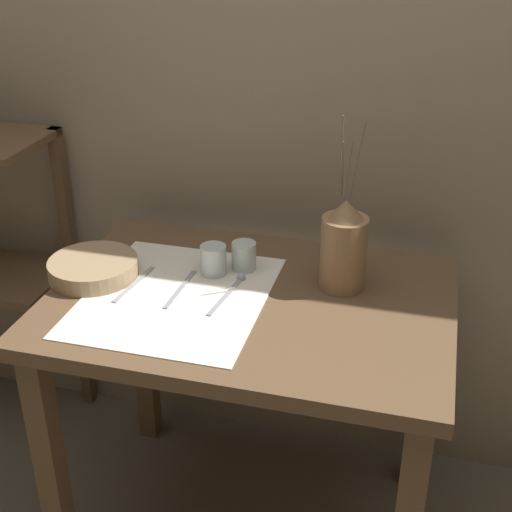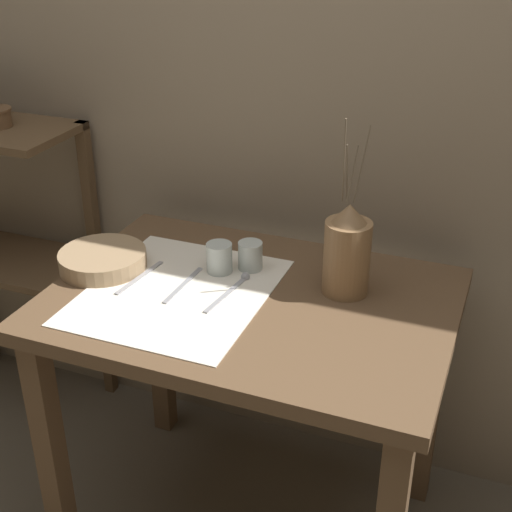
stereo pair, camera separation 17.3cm
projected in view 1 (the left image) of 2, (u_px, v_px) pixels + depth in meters
name	position (u px, v px, depth m)	size (l,w,h in m)	color
stone_wall_back	(294.00, 90.00, 2.01)	(7.00, 0.06, 2.40)	gray
wooden_table	(250.00, 339.00, 1.85)	(1.02, 0.72, 0.79)	brown
linen_cloth	(176.00, 296.00, 1.80)	(0.45, 0.53, 0.00)	silver
pitcher_with_flowers	(344.00, 248.00, 1.79)	(0.12, 0.12, 0.46)	olive
wooden_bowl	(93.00, 268.00, 1.88)	(0.24, 0.24, 0.05)	#9E7F5B
glass_tumbler_near	(213.00, 260.00, 1.88)	(0.07, 0.07, 0.08)	#B7C1BC
glass_tumbler_far	(244.00, 256.00, 1.91)	(0.07, 0.07, 0.08)	#B7C1BC
fork_outer	(134.00, 284.00, 1.85)	(0.04, 0.20, 0.00)	#939399
knife_center	(180.00, 289.00, 1.82)	(0.02, 0.20, 0.00)	#939399
spoon_inner	(235.00, 285.00, 1.84)	(0.04, 0.21, 0.02)	#939399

